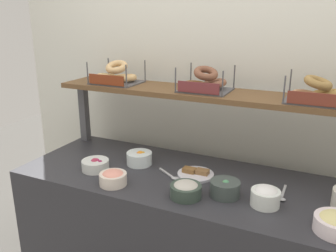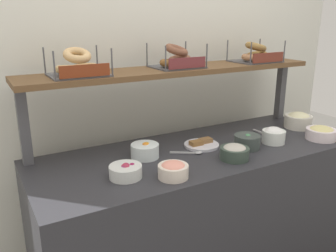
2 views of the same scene
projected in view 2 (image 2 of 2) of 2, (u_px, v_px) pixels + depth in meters
back_wall at (155, 75)px, 2.36m from camera, size 3.08×0.06×2.40m
deli_counter at (199, 216)px, 2.13m from camera, size 1.88×0.70×0.85m
shelf_riser_left at (24, 126)px, 1.76m from camera, size 0.05×0.05×0.40m
shelf_riser_right at (281, 91)px, 2.58m from camera, size 0.05×0.05×0.40m
upper_shelf at (177, 70)px, 2.11m from camera, size 1.84×0.32×0.03m
bowl_potato_salad at (298, 120)px, 2.39m from camera, size 0.18×0.18×0.11m
bowl_lox_spread at (173, 170)px, 1.65m from camera, size 0.14×0.14×0.08m
bowl_tuna_salad at (234, 152)px, 1.87m from camera, size 0.15×0.15×0.08m
bowl_cream_cheese at (274, 135)px, 2.10m from camera, size 0.14×0.14×0.10m
bowl_egg_salad at (321, 133)px, 2.17m from camera, size 0.18×0.18×0.08m
bowl_veggie_mix at (247, 141)px, 2.02m from camera, size 0.15×0.15×0.08m
bowl_beet_salad at (126, 171)px, 1.66m from camera, size 0.15×0.15×0.07m
bowl_fruit_salad at (145, 150)px, 1.89m from camera, size 0.15×0.15×0.08m
serving_plate_white at (201, 144)px, 2.06m from camera, size 0.20×0.20×0.04m
serving_spoon_near_plate at (191, 153)px, 1.95m from camera, size 0.16×0.11×0.01m
serving_spoon_by_edge at (267, 135)px, 2.24m from camera, size 0.04×0.18×0.01m
bagel_basket_plain at (78, 66)px, 1.80m from camera, size 0.29×0.26×0.15m
bagel_basket_cinnamon_raisin at (176, 59)px, 2.09m from camera, size 0.28×0.24×0.14m
bagel_basket_everything at (255, 55)px, 2.35m from camera, size 0.30×0.25×0.14m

